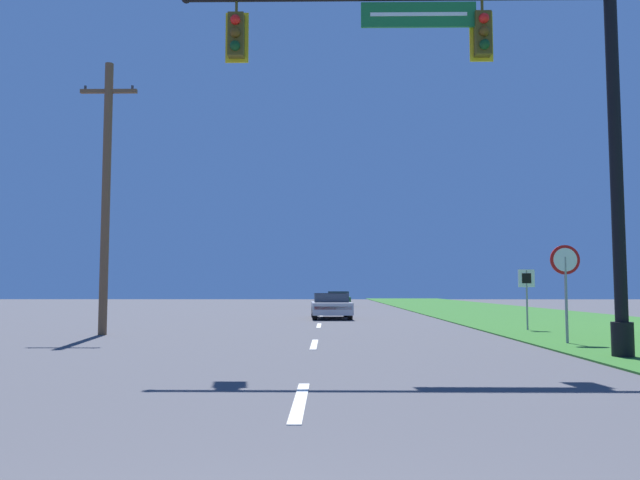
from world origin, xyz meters
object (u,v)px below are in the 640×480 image
at_px(car_ahead, 331,306).
at_px(stop_sign, 565,271).
at_px(utility_pole_near, 106,192).
at_px(route_sign_post, 527,285).
at_px(signal_mast, 509,108).
at_px(far_car, 338,299).

bearing_deg(car_ahead, stop_sign, -66.53).
bearing_deg(utility_pole_near, route_sign_post, 8.20).
relative_size(signal_mast, car_ahead, 2.20).
bearing_deg(utility_pole_near, far_car, 75.33).
height_order(signal_mast, car_ahead, signal_mast).
xyz_separation_m(route_sign_post, utility_pole_near, (-13.67, -1.97, 2.91)).
bearing_deg(car_ahead, utility_pole_near, -123.72).
xyz_separation_m(far_car, stop_sign, (5.31, -32.72, 1.26)).
bearing_deg(car_ahead, route_sign_post, -52.74).
relative_size(signal_mast, stop_sign, 3.77).
bearing_deg(route_sign_post, utility_pole_near, -171.80).
xyz_separation_m(car_ahead, route_sign_post, (6.58, -8.65, 0.92)).
xyz_separation_m(car_ahead, stop_sign, (5.97, -13.75, 1.26)).
bearing_deg(signal_mast, utility_pole_near, 149.89).
bearing_deg(route_sign_post, signal_mast, -109.24).
distance_m(stop_sign, utility_pole_near, 13.67).
height_order(car_ahead, stop_sign, stop_sign).
bearing_deg(utility_pole_near, signal_mast, -30.11).
bearing_deg(far_car, utility_pole_near, -104.67).
bearing_deg(utility_pole_near, car_ahead, 56.28).
relative_size(car_ahead, far_car, 0.97).
bearing_deg(route_sign_post, far_car, 102.11).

